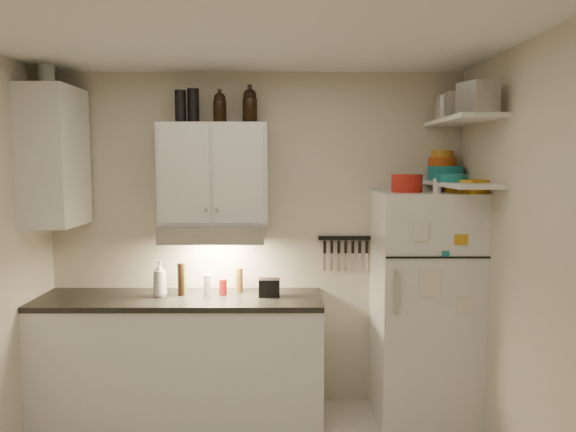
{
  "coord_description": "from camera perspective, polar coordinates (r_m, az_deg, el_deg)",
  "views": [
    {
      "loc": [
        0.24,
        -2.87,
        1.91
      ],
      "look_at": [
        0.25,
        0.9,
        1.55
      ],
      "focal_mm": 35.0,
      "sensor_mm": 36.0,
      "label": 1
    }
  ],
  "objects": [
    {
      "name": "ceiling",
      "position": [
        2.96,
        -5.05,
        19.07
      ],
      "size": [
        3.2,
        3.0,
        0.02
      ],
      "primitive_type": "cube",
      "color": "white",
      "rests_on": "ground"
    },
    {
      "name": "back_wall",
      "position": [
        4.43,
        -3.27,
        -2.46
      ],
      "size": [
        3.2,
        0.02,
        2.6
      ],
      "primitive_type": "cube",
      "color": "beige",
      "rests_on": "ground"
    },
    {
      "name": "right_wall",
      "position": [
        3.24,
        25.02,
        -5.93
      ],
      "size": [
        0.02,
        3.0,
        2.6
      ],
      "primitive_type": "cube",
      "color": "beige",
      "rests_on": "ground"
    },
    {
      "name": "base_cabinet",
      "position": [
        4.4,
        -10.82,
        -14.16
      ],
      "size": [
        2.1,
        0.6,
        0.88
      ],
      "primitive_type": "cube",
      "color": "white",
      "rests_on": "floor"
    },
    {
      "name": "countertop",
      "position": [
        4.27,
        -10.94,
        -8.33
      ],
      "size": [
        2.1,
        0.62,
        0.04
      ],
      "primitive_type": "cube",
      "color": "black",
      "rests_on": "base_cabinet"
    },
    {
      "name": "upper_cabinet",
      "position": [
        4.24,
        -7.5,
        4.27
      ],
      "size": [
        0.8,
        0.33,
        0.75
      ],
      "primitive_type": "cube",
      "color": "white",
      "rests_on": "back_wall"
    },
    {
      "name": "side_cabinet",
      "position": [
        4.4,
        -22.64,
        5.56
      ],
      "size": [
        0.33,
        0.55,
        1.0
      ],
      "primitive_type": "cube",
      "color": "white",
      "rests_on": "left_wall"
    },
    {
      "name": "range_hood",
      "position": [
        4.21,
        -7.53,
        -1.69
      ],
      "size": [
        0.76,
        0.46,
        0.12
      ],
      "primitive_type": "cube",
      "color": "silver",
      "rests_on": "back_wall"
    },
    {
      "name": "fridge",
      "position": [
        4.29,
        13.63,
        -9.0
      ],
      "size": [
        0.7,
        0.68,
        1.7
      ],
      "primitive_type": "cube",
      "color": "white",
      "rests_on": "floor"
    },
    {
      "name": "shelf_hi",
      "position": [
        4.09,
        17.28,
        9.28
      ],
      "size": [
        0.3,
        0.95,
        0.03
      ],
      "primitive_type": "cube",
      "color": "white",
      "rests_on": "right_wall"
    },
    {
      "name": "shelf_lo",
      "position": [
        4.08,
        17.11,
        3.11
      ],
      "size": [
        0.3,
        0.95,
        0.03
      ],
      "primitive_type": "cube",
      "color": "white",
      "rests_on": "right_wall"
    },
    {
      "name": "knife_strip",
      "position": [
        4.42,
        5.82,
        -2.24
      ],
      "size": [
        0.42,
        0.02,
        0.03
      ],
      "primitive_type": "cube",
      "color": "black",
      "rests_on": "back_wall"
    },
    {
      "name": "dutch_oven",
      "position": [
        4.08,
        11.98,
        3.28
      ],
      "size": [
        0.27,
        0.27,
        0.13
      ],
      "primitive_type": "cylinder",
      "rotation": [
        0.0,
        0.0,
        -0.29
      ],
      "color": "#AC1C14",
      "rests_on": "fridge"
    },
    {
      "name": "book_stack",
      "position": [
        4.07,
        18.06,
        2.88
      ],
      "size": [
        0.31,
        0.34,
        0.09
      ],
      "primitive_type": "cube",
      "rotation": [
        0.0,
        0.0,
        0.41
      ],
      "color": "#CA8F19",
      "rests_on": "fridge"
    },
    {
      "name": "spice_jar",
      "position": [
        4.07,
        14.92,
        3.0
      ],
      "size": [
        0.07,
        0.07,
        0.1
      ],
      "primitive_type": "cylinder",
      "rotation": [
        0.0,
        0.0,
        -0.29
      ],
      "color": "silver",
      "rests_on": "fridge"
    },
    {
      "name": "stock_pot",
      "position": [
        4.38,
        16.28,
        10.43
      ],
      "size": [
        0.27,
        0.27,
        0.18
      ],
      "primitive_type": "cylinder",
      "rotation": [
        0.0,
        0.0,
        0.07
      ],
      "color": "silver",
      "rests_on": "shelf_hi"
    },
    {
      "name": "tin_a",
      "position": [
        4.08,
        16.94,
        10.73
      ],
      "size": [
        0.19,
        0.18,
        0.17
      ],
      "primitive_type": "cube",
      "rotation": [
        0.0,
        0.0,
        -0.13
      ],
      "color": "#AAAAAD",
      "rests_on": "shelf_hi"
    },
    {
      "name": "tin_b",
      "position": [
        3.72,
        18.73,
        11.32
      ],
      "size": [
        0.24,
        0.24,
        0.19
      ],
      "primitive_type": "cube",
      "rotation": [
        0.0,
        0.0,
        0.36
      ],
      "color": "#AAAAAD",
      "rests_on": "shelf_hi"
    },
    {
      "name": "bowl_teal",
      "position": [
        4.43,
        15.71,
        4.2
      ],
      "size": [
        0.27,
        0.27,
        0.11
      ],
      "primitive_type": "cylinder",
      "color": "#157177",
      "rests_on": "shelf_lo"
    },
    {
      "name": "bowl_orange",
      "position": [
        4.51,
        15.41,
        5.32
      ],
      "size": [
        0.21,
        0.21,
        0.06
      ],
      "primitive_type": "cylinder",
      "color": "#C04A12",
      "rests_on": "bowl_teal"
    },
    {
      "name": "bowl_yellow",
      "position": [
        4.51,
        15.43,
        6.07
      ],
      "size": [
        0.17,
        0.17,
        0.05
      ],
      "primitive_type": "cylinder",
      "color": "#BE7F21",
      "rests_on": "bowl_orange"
    },
    {
      "name": "plates",
      "position": [
        4.08,
        16.3,
        3.73
      ],
      "size": [
        0.29,
        0.29,
        0.06
      ],
      "primitive_type": "cylinder",
      "rotation": [
        0.0,
        0.0,
        0.37
      ],
      "color": "#157177",
      "rests_on": "shelf_lo"
    },
    {
      "name": "growler_a",
      "position": [
        4.26,
        -6.95,
        10.89
      ],
      "size": [
        0.11,
        0.11,
        0.23
      ],
      "primitive_type": null,
      "rotation": [
        0.0,
        0.0,
        -0.19
      ],
      "color": "black",
      "rests_on": "upper_cabinet"
    },
    {
      "name": "growler_b",
      "position": [
        4.27,
        -3.89,
        11.12
      ],
      "size": [
        0.15,
        0.15,
        0.26
      ],
      "primitive_type": null,
      "rotation": [
        0.0,
        0.0,
        -0.4
      ],
      "color": "black",
      "rests_on": "upper_cabinet"
    },
    {
      "name": "thermos_a",
      "position": [
        4.28,
        -9.61,
        10.96
      ],
      "size": [
        0.1,
        0.1,
        0.25
      ],
      "primitive_type": "cylinder",
      "rotation": [
        0.0,
        0.0,
        -0.13
      ],
      "color": "black",
      "rests_on": "upper_cabinet"
    },
    {
      "name": "thermos_b",
      "position": [
        4.28,
        -10.86,
        10.86
      ],
      "size": [
        0.1,
        0.1,
        0.24
      ],
      "primitive_type": "cylinder",
      "rotation": [
        0.0,
        0.0,
        0.29
      ],
      "color": "black",
      "rests_on": "upper_cabinet"
    },
    {
      "name": "side_jar",
      "position": [
        4.44,
        -23.33,
        13.0
      ],
      "size": [
        0.15,
        0.15,
        0.15
      ],
      "primitive_type": "cylinder",
      "rotation": [
        0.0,
        0.0,
        0.38
      ],
      "color": "silver",
      "rests_on": "side_cabinet"
    },
    {
      "name": "soap_bottle",
      "position": [
        4.27,
        -12.9,
        -6.02
      ],
      "size": [
        0.15,
        0.15,
        0.3
      ],
      "primitive_type": "imported",
      "rotation": [
        0.0,
        0.0,
        0.33
      ],
      "color": "white",
      "rests_on": "countertop"
    },
    {
      "name": "pepper_mill",
      "position": [
        4.34,
        -4.99,
        -6.5
      ],
      "size": [
        0.07,
        0.07,
        0.19
      ],
      "primitive_type": "cylinder",
      "rotation": [
        0.0,
        0.0,
        -0.16
      ],
      "color": "brown",
      "rests_on": "countertop"
    },
    {
      "name": "oil_bottle",
      "position": [
        4.35,
        -10.54,
        -6.24
      ],
      "size": [
        0.05,
        0.05,
        0.23
      ],
      "primitive_type": "cylinder",
      "rotation": [
        0.0,
        0.0,
        0.2
      ],
      "color": "#446519",
      "rests_on": "countertop"
    },
    {
      "name": "vinegar_bottle",
      "position": [
        4.28,
        -10.82,
        -6.35
      ],
      "size": [
        0.07,
        0.07,
        0.24
      ],
      "primitive_type": "cylinder",
      "rotation": [
        0.0,
        0.0,
        -0.4
      ],
      "color": "black",
      "rests_on": "countertop"
    },
    {
      "name": "clear_bottle",
      "position": [
        4.24,
        -8.2,
        -6.98
      ],
      "size": [
        0.07,
        0.07,
        0.16
      ],
      "primitive_type": "cylinder",
      "rotation": [
        0.0,
        0.0,
        0.35
      ],
      "color": "silver",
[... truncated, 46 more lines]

